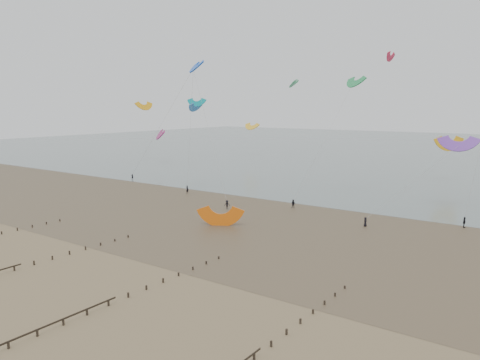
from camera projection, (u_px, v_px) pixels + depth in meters
name	position (u px, v px, depth m)	size (l,w,h in m)	color
ground	(130.00, 279.00, 55.54)	(500.00, 500.00, 0.00)	brown
sea_and_shore	(259.00, 218.00, 85.58)	(500.00, 665.00, 0.03)	#475654
kitesurfer_lead	(187.00, 189.00, 110.28)	(0.69, 0.45, 1.89)	black
kitesurfers	(387.00, 214.00, 85.43)	(109.08, 18.56, 1.87)	black
grounded_kite	(220.00, 226.00, 80.46)	(6.80, 3.56, 5.18)	orange
kites_airborne	(389.00, 104.00, 125.86)	(230.69, 113.61, 35.92)	red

